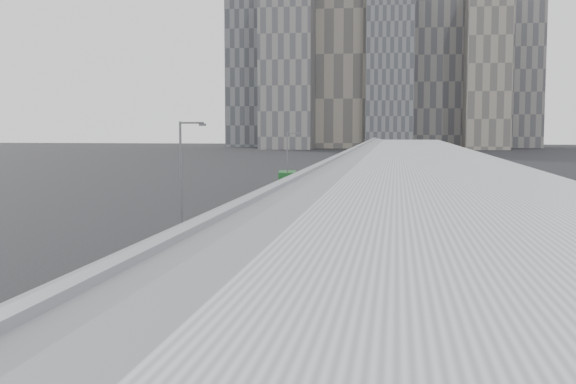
% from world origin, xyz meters
% --- Properties ---
extents(sidewalk, '(10.00, 170.00, 0.12)m').
position_xyz_m(sidewalk, '(9.00, 55.00, 0.06)').
color(sidewalk, gray).
rests_on(sidewalk, ground).
extents(lane_line, '(0.12, 160.00, 0.02)m').
position_xyz_m(lane_line, '(-1.50, 55.00, 0.01)').
color(lane_line, gold).
rests_on(lane_line, ground).
extents(depot, '(12.45, 160.40, 7.20)m').
position_xyz_m(depot, '(12.99, 55.00, 3.51)').
color(depot, gray).
rests_on(depot, ground).
extents(skyline, '(145.00, 64.00, 120.00)m').
position_xyz_m(skyline, '(-2.90, 324.16, 50.85)').
color(skyline, slate).
rests_on(skyline, ground).
extents(bus_1, '(4.10, 14.18, 4.09)m').
position_xyz_m(bus_1, '(2.53, 18.10, 1.73)').
color(bus_1, black).
rests_on(bus_1, ground).
extents(bus_2, '(3.32, 13.70, 3.98)m').
position_xyz_m(bus_2, '(1.66, 35.72, 1.68)').
color(bus_2, silver).
rests_on(bus_2, ground).
extents(bus_3, '(2.94, 13.00, 3.78)m').
position_xyz_m(bus_3, '(1.72, 47.55, 1.60)').
color(bus_3, gray).
rests_on(bus_3, ground).
extents(bus_4, '(3.10, 12.54, 3.64)m').
position_xyz_m(bus_4, '(2.26, 60.48, 1.53)').
color(bus_4, '#B0B1BA').
rests_on(bus_4, ground).
extents(bus_5, '(3.59, 13.50, 3.90)m').
position_xyz_m(bus_5, '(2.39, 77.56, 1.65)').
color(bus_5, black).
rests_on(bus_5, ground).
extents(bus_6, '(2.93, 13.14, 3.84)m').
position_xyz_m(bus_6, '(1.95, 90.49, 1.62)').
color(bus_6, white).
rests_on(bus_6, ground).
extents(bus_7, '(2.83, 12.68, 3.70)m').
position_xyz_m(bus_7, '(1.77, 103.58, 1.56)').
color(bus_7, slate).
rests_on(bus_7, ground).
extents(tree_1, '(2.38, 2.38, 4.23)m').
position_xyz_m(tree_1, '(5.61, 30.86, 3.03)').
color(tree_1, black).
rests_on(tree_1, ground).
extents(tree_2, '(1.47, 1.47, 4.52)m').
position_xyz_m(tree_2, '(6.06, 55.43, 3.72)').
color(tree_2, black).
rests_on(tree_2, ground).
extents(tree_3, '(1.53, 1.53, 4.30)m').
position_xyz_m(tree_3, '(6.04, 76.27, 3.49)').
color(tree_3, black).
rests_on(tree_3, ground).
extents(tree_4, '(1.38, 1.38, 3.71)m').
position_xyz_m(tree_4, '(6.11, 105.27, 2.97)').
color(tree_4, black).
rests_on(tree_4, ground).
extents(tree_5, '(2.51, 2.51, 5.08)m').
position_xyz_m(tree_5, '(5.44, 127.05, 3.81)').
color(tree_5, black).
rests_on(tree_5, ground).
extents(street_lamp_near, '(2.04, 0.22, 9.59)m').
position_xyz_m(street_lamp_near, '(-4.49, 45.75, 5.49)').
color(street_lamp_near, '#59595E').
rests_on(street_lamp_near, ground).
extents(street_lamp_far, '(2.04, 0.22, 8.46)m').
position_xyz_m(street_lamp_far, '(-4.74, 100.31, 4.91)').
color(street_lamp_far, '#59595E').
rests_on(street_lamp_far, ground).
extents(shipping_container, '(3.49, 7.00, 2.40)m').
position_xyz_m(shipping_container, '(-5.41, 103.48, 1.20)').
color(shipping_container, '#16491E').
rests_on(shipping_container, ground).
extents(suv, '(3.36, 5.46, 1.41)m').
position_xyz_m(suv, '(-4.08, 123.01, 0.71)').
color(suv, black).
rests_on(suv, ground).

